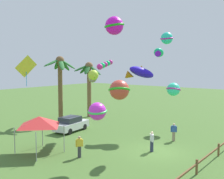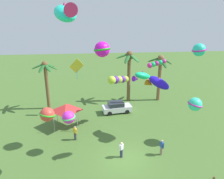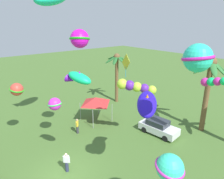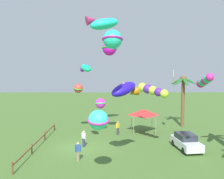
{
  "view_description": "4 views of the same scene",
  "coord_description": "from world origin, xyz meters",
  "px_view_note": "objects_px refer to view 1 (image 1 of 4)",
  "views": [
    {
      "loc": [
        -18.79,
        -10.08,
        6.72
      ],
      "look_at": [
        -0.33,
        4.13,
        4.66
      ],
      "focal_mm": 44.54,
      "sensor_mm": 36.0,
      "label": 1
    },
    {
      "loc": [
        -2.93,
        -16.41,
        12.52
      ],
      "look_at": [
        -0.64,
        4.31,
        5.36
      ],
      "focal_mm": 34.35,
      "sensor_mm": 36.0,
      "label": 2
    },
    {
      "loc": [
        12.02,
        -5.18,
        10.97
      ],
      "look_at": [
        -0.28,
        4.84,
        5.64
      ],
      "focal_mm": 32.93,
      "sensor_mm": 36.0,
      "label": 3
    },
    {
      "loc": [
        23.37,
        2.98,
        7.51
      ],
      "look_at": [
        0.38,
        3.12,
        5.7
      ],
      "focal_mm": 39.2,
      "sensor_mm": 36.0,
      "label": 4
    }
  ],
  "objects_px": {
    "palm_tree_1": "(60,75)",
    "parked_car_0": "(71,124)",
    "kite_ball_1": "(119,90)",
    "kite_fish_9": "(159,53)",
    "spectator_1": "(152,141)",
    "palm_tree_0": "(89,78)",
    "kite_diamond_5": "(26,67)",
    "kite_fish_7": "(140,73)",
    "spectator_2": "(174,132)",
    "kite_tube_3": "(93,77)",
    "spectator_0": "(79,147)",
    "festival_tent": "(39,121)",
    "kite_ball_6": "(173,89)",
    "kite_ball_10": "(97,111)",
    "kite_ball_0": "(167,38)",
    "kite_tube_8": "(104,65)",
    "kite_ball_2": "(114,26)"
  },
  "relations": [
    {
      "from": "palm_tree_0",
      "to": "kite_ball_10",
      "type": "distance_m",
      "value": 17.7
    },
    {
      "from": "spectator_0",
      "to": "kite_fish_7",
      "type": "bearing_deg",
      "value": 2.07
    },
    {
      "from": "kite_tube_3",
      "to": "kite_diamond_5",
      "type": "relative_size",
      "value": 1.01
    },
    {
      "from": "palm_tree_1",
      "to": "parked_car_0",
      "type": "xyz_separation_m",
      "value": [
        -2.37,
        -4.2,
        -4.85
      ]
    },
    {
      "from": "kite_ball_1",
      "to": "spectator_1",
      "type": "bearing_deg",
      "value": 11.93
    },
    {
      "from": "kite_ball_1",
      "to": "kite_fish_9",
      "type": "relative_size",
      "value": 0.89
    },
    {
      "from": "palm_tree_0",
      "to": "kite_fish_9",
      "type": "bearing_deg",
      "value": -114.92
    },
    {
      "from": "festival_tent",
      "to": "kite_ball_1",
      "type": "bearing_deg",
      "value": -93.7
    },
    {
      "from": "parked_car_0",
      "to": "kite_ball_1",
      "type": "distance_m",
      "value": 13.87
    },
    {
      "from": "palm_tree_1",
      "to": "kite_ball_6",
      "type": "relative_size",
      "value": 4.77
    },
    {
      "from": "kite_ball_0",
      "to": "kite_diamond_5",
      "type": "height_order",
      "value": "kite_ball_0"
    },
    {
      "from": "kite_tube_3",
      "to": "kite_tube_8",
      "type": "xyz_separation_m",
      "value": [
        5.31,
        2.96,
        1.1
      ]
    },
    {
      "from": "spectator_1",
      "to": "kite_fish_9",
      "type": "bearing_deg",
      "value": 14.24
    },
    {
      "from": "festival_tent",
      "to": "kite_tube_3",
      "type": "distance_m",
      "value": 6.87
    },
    {
      "from": "parked_car_0",
      "to": "kite_ball_6",
      "type": "relative_size",
      "value": 2.51
    },
    {
      "from": "spectator_2",
      "to": "kite_tube_3",
      "type": "relative_size",
      "value": 0.59
    },
    {
      "from": "parked_car_0",
      "to": "kite_diamond_5",
      "type": "xyz_separation_m",
      "value": [
        -5.1,
        0.06,
        5.82
      ]
    },
    {
      "from": "spectator_0",
      "to": "spectator_2",
      "type": "xyz_separation_m",
      "value": [
        8.26,
        -3.53,
        0.0
      ]
    },
    {
      "from": "palm_tree_0",
      "to": "kite_fish_9",
      "type": "distance_m",
      "value": 14.92
    },
    {
      "from": "kite_fish_7",
      "to": "kite_fish_9",
      "type": "xyz_separation_m",
      "value": [
        -2.57,
        -3.37,
        1.71
      ]
    },
    {
      "from": "palm_tree_0",
      "to": "festival_tent",
      "type": "bearing_deg",
      "value": -151.99
    },
    {
      "from": "palm_tree_0",
      "to": "spectator_1",
      "type": "distance_m",
      "value": 16.42
    },
    {
      "from": "parked_car_0",
      "to": "kite_fish_7",
      "type": "height_order",
      "value": "kite_fish_7"
    },
    {
      "from": "kite_ball_2",
      "to": "kite_fish_9",
      "type": "relative_size",
      "value": 1.11
    },
    {
      "from": "kite_tube_3",
      "to": "kite_tube_8",
      "type": "height_order",
      "value": "kite_tube_8"
    },
    {
      "from": "spectator_2",
      "to": "kite_tube_8",
      "type": "bearing_deg",
      "value": 78.03
    },
    {
      "from": "festival_tent",
      "to": "kite_ball_0",
      "type": "bearing_deg",
      "value": -15.98
    },
    {
      "from": "palm_tree_1",
      "to": "kite_ball_10",
      "type": "bearing_deg",
      "value": -122.45
    },
    {
      "from": "spectator_2",
      "to": "spectator_1",
      "type": "bearing_deg",
      "value": 179.35
    },
    {
      "from": "festival_tent",
      "to": "kite_tube_3",
      "type": "height_order",
      "value": "kite_tube_3"
    },
    {
      "from": "palm_tree_0",
      "to": "kite_diamond_5",
      "type": "relative_size",
      "value": 2.65
    },
    {
      "from": "palm_tree_1",
      "to": "kite_fish_7",
      "type": "bearing_deg",
      "value": -84.11
    },
    {
      "from": "palm_tree_0",
      "to": "kite_ball_10",
      "type": "relative_size",
      "value": 4.59
    },
    {
      "from": "spectator_1",
      "to": "kite_ball_2",
      "type": "distance_m",
      "value": 9.36
    },
    {
      "from": "spectator_0",
      "to": "kite_ball_0",
      "type": "height_order",
      "value": "kite_ball_0"
    },
    {
      "from": "palm_tree_0",
      "to": "festival_tent",
      "type": "distance_m",
      "value": 15.45
    },
    {
      "from": "spectator_1",
      "to": "kite_diamond_5",
      "type": "distance_m",
      "value": 12.21
    },
    {
      "from": "kite_ball_0",
      "to": "kite_tube_8",
      "type": "height_order",
      "value": "kite_ball_0"
    },
    {
      "from": "palm_tree_1",
      "to": "spectator_0",
      "type": "xyz_separation_m",
      "value": [
        -7.65,
        -10.54,
        -4.79
      ]
    },
    {
      "from": "kite_ball_6",
      "to": "kite_tube_8",
      "type": "distance_m",
      "value": 8.24
    },
    {
      "from": "kite_tube_8",
      "to": "kite_diamond_5",
      "type": "bearing_deg",
      "value": 177.72
    },
    {
      "from": "kite_ball_1",
      "to": "kite_fish_9",
      "type": "distance_m",
      "value": 8.3
    },
    {
      "from": "kite_diamond_5",
      "to": "kite_fish_7",
      "type": "xyz_separation_m",
      "value": [
        8.53,
        -6.09,
        -0.58
      ]
    },
    {
      "from": "spectator_0",
      "to": "kite_fish_7",
      "type": "xyz_separation_m",
      "value": [
        8.71,
        0.31,
        5.18
      ]
    },
    {
      "from": "festival_tent",
      "to": "kite_ball_6",
      "type": "xyz_separation_m",
      "value": [
        13.18,
        -4.75,
        1.77
      ]
    },
    {
      "from": "spectator_1",
      "to": "festival_tent",
      "type": "bearing_deg",
      "value": 130.07
    },
    {
      "from": "kite_diamond_5",
      "to": "spectator_2",
      "type": "bearing_deg",
      "value": -50.87
    },
    {
      "from": "spectator_2",
      "to": "kite_ball_1",
      "type": "relative_size",
      "value": 0.92
    },
    {
      "from": "kite_tube_8",
      "to": "parked_car_0",
      "type": "bearing_deg",
      "value": 176.05
    },
    {
      "from": "spectator_0",
      "to": "kite_diamond_5",
      "type": "relative_size",
      "value": 0.59
    }
  ]
}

